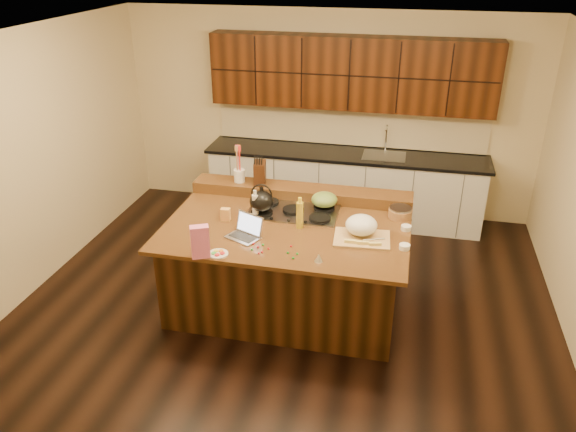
# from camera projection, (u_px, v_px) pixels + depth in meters

# --- Properties ---
(room) EXTENTS (5.52, 5.02, 2.72)m
(room) POSITION_uv_depth(u_px,v_px,m) (287.00, 185.00, 5.34)
(room) COLOR black
(room) RESTS_ON ground
(island) EXTENTS (2.40, 1.60, 0.92)m
(island) POSITION_uv_depth(u_px,v_px,m) (287.00, 265.00, 5.73)
(island) COLOR black
(island) RESTS_ON ground
(back_ledge) EXTENTS (2.40, 0.30, 0.12)m
(back_ledge) POSITION_uv_depth(u_px,v_px,m) (301.00, 192.00, 6.12)
(back_ledge) COLOR black
(back_ledge) RESTS_ON island
(cooktop) EXTENTS (0.92, 0.52, 0.05)m
(cooktop) POSITION_uv_depth(u_px,v_px,m) (293.00, 211.00, 5.79)
(cooktop) COLOR gray
(cooktop) RESTS_ON island
(back_counter) EXTENTS (3.70, 0.66, 2.40)m
(back_counter) POSITION_uv_depth(u_px,v_px,m) (346.00, 148.00, 7.39)
(back_counter) COLOR silver
(back_counter) RESTS_ON ground
(kettle) EXTENTS (0.30, 0.30, 0.22)m
(kettle) POSITION_uv_depth(u_px,v_px,m) (262.00, 201.00, 5.67)
(kettle) COLOR black
(kettle) RESTS_ON cooktop
(green_bowl) EXTENTS (0.31, 0.31, 0.15)m
(green_bowl) POSITION_uv_depth(u_px,v_px,m) (324.00, 200.00, 5.80)
(green_bowl) COLOR olive
(green_bowl) RESTS_ON cooktop
(laptop) EXTENTS (0.37, 0.34, 0.21)m
(laptop) POSITION_uv_depth(u_px,v_px,m) (246.00, 231.00, 5.30)
(laptop) COLOR #B7B7BC
(laptop) RESTS_ON island
(oil_bottle) EXTENTS (0.08, 0.08, 0.27)m
(oil_bottle) POSITION_uv_depth(u_px,v_px,m) (300.00, 215.00, 5.44)
(oil_bottle) COLOR gold
(oil_bottle) RESTS_ON island
(vinegar_bottle) EXTENTS (0.08, 0.08, 0.25)m
(vinegar_bottle) POSITION_uv_depth(u_px,v_px,m) (255.00, 206.00, 5.64)
(vinegar_bottle) COLOR silver
(vinegar_bottle) RESTS_ON island
(wooden_tray) EXTENTS (0.55, 0.43, 0.21)m
(wooden_tray) POSITION_uv_depth(u_px,v_px,m) (361.00, 228.00, 5.28)
(wooden_tray) COLOR tan
(wooden_tray) RESTS_ON island
(ramekin_a) EXTENTS (0.13, 0.13, 0.04)m
(ramekin_a) POSITION_uv_depth(u_px,v_px,m) (369.00, 228.00, 5.44)
(ramekin_a) COLOR white
(ramekin_a) RESTS_ON island
(ramekin_b) EXTENTS (0.13, 0.13, 0.04)m
(ramekin_b) POSITION_uv_depth(u_px,v_px,m) (405.00, 247.00, 5.10)
(ramekin_b) COLOR white
(ramekin_b) RESTS_ON island
(ramekin_c) EXTENTS (0.12, 0.12, 0.04)m
(ramekin_c) POSITION_uv_depth(u_px,v_px,m) (406.00, 228.00, 5.44)
(ramekin_c) COLOR white
(ramekin_c) RESTS_ON island
(strainer_bowl) EXTENTS (0.31, 0.31, 0.09)m
(strainer_bowl) POSITION_uv_depth(u_px,v_px,m) (400.00, 213.00, 5.68)
(strainer_bowl) COLOR #996B3F
(strainer_bowl) RESTS_ON island
(kitchen_timer) EXTENTS (0.10, 0.10, 0.07)m
(kitchen_timer) POSITION_uv_depth(u_px,v_px,m) (319.00, 257.00, 4.91)
(kitchen_timer) COLOR silver
(kitchen_timer) RESTS_ON island
(pink_bag) EXTENTS (0.18, 0.15, 0.30)m
(pink_bag) POSITION_uv_depth(u_px,v_px,m) (200.00, 242.00, 4.92)
(pink_bag) COLOR pink
(pink_bag) RESTS_ON island
(candy_plate) EXTENTS (0.21, 0.21, 0.01)m
(candy_plate) POSITION_uv_depth(u_px,v_px,m) (218.00, 254.00, 5.02)
(candy_plate) COLOR white
(candy_plate) RESTS_ON island
(package_box) EXTENTS (0.10, 0.07, 0.13)m
(package_box) POSITION_uv_depth(u_px,v_px,m) (226.00, 215.00, 5.61)
(package_box) COLOR #E6A451
(package_box) RESTS_ON island
(utensil_crock) EXTENTS (0.13, 0.13, 0.14)m
(utensil_crock) POSITION_uv_depth(u_px,v_px,m) (239.00, 176.00, 6.20)
(utensil_crock) COLOR white
(utensil_crock) RESTS_ON back_ledge
(knife_block) EXTENTS (0.16, 0.22, 0.25)m
(knife_block) POSITION_uv_depth(u_px,v_px,m) (260.00, 173.00, 6.13)
(knife_block) COLOR black
(knife_block) RESTS_ON back_ledge
(gumdrop_0) EXTENTS (0.02, 0.02, 0.02)m
(gumdrop_0) POSITION_uv_depth(u_px,v_px,m) (258.00, 247.00, 5.13)
(gumdrop_0) COLOR red
(gumdrop_0) RESTS_ON island
(gumdrop_1) EXTENTS (0.02, 0.02, 0.02)m
(gumdrop_1) POSITION_uv_depth(u_px,v_px,m) (293.00, 258.00, 4.95)
(gumdrop_1) COLOR #198C26
(gumdrop_1) RESTS_ON island
(gumdrop_2) EXTENTS (0.02, 0.02, 0.02)m
(gumdrop_2) POSITION_uv_depth(u_px,v_px,m) (262.00, 252.00, 5.04)
(gumdrop_2) COLOR red
(gumdrop_2) RESTS_ON island
(gumdrop_3) EXTENTS (0.02, 0.02, 0.02)m
(gumdrop_3) POSITION_uv_depth(u_px,v_px,m) (263.00, 245.00, 5.16)
(gumdrop_3) COLOR #198C26
(gumdrop_3) RESTS_ON island
(gumdrop_4) EXTENTS (0.02, 0.02, 0.02)m
(gumdrop_4) POSITION_uv_depth(u_px,v_px,m) (254.00, 244.00, 5.18)
(gumdrop_4) COLOR red
(gumdrop_4) RESTS_ON island
(gumdrop_5) EXTENTS (0.02, 0.02, 0.02)m
(gumdrop_5) POSITION_uv_depth(u_px,v_px,m) (252.00, 249.00, 5.08)
(gumdrop_5) COLOR #198C26
(gumdrop_5) RESTS_ON island
(gumdrop_6) EXTENTS (0.02, 0.02, 0.02)m
(gumdrop_6) POSITION_uv_depth(u_px,v_px,m) (268.00, 249.00, 5.10)
(gumdrop_6) COLOR red
(gumdrop_6) RESTS_ON island
(gumdrop_7) EXTENTS (0.02, 0.02, 0.02)m
(gumdrop_7) POSITION_uv_depth(u_px,v_px,m) (297.00, 254.00, 5.02)
(gumdrop_7) COLOR #198C26
(gumdrop_7) RESTS_ON island
(gumdrop_8) EXTENTS (0.02, 0.02, 0.02)m
(gumdrop_8) POSITION_uv_depth(u_px,v_px,m) (291.00, 246.00, 5.14)
(gumdrop_8) COLOR red
(gumdrop_8) RESTS_ON island
(gumdrop_9) EXTENTS (0.02, 0.02, 0.02)m
(gumdrop_9) POSITION_uv_depth(u_px,v_px,m) (288.00, 253.00, 5.03)
(gumdrop_9) COLOR #198C26
(gumdrop_9) RESTS_ON island
(gumdrop_10) EXTENTS (0.02, 0.02, 0.02)m
(gumdrop_10) POSITION_uv_depth(u_px,v_px,m) (259.00, 253.00, 5.02)
(gumdrop_10) COLOR red
(gumdrop_10) RESTS_ON island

